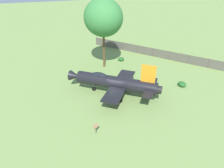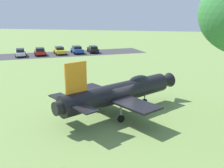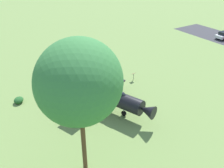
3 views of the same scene
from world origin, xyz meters
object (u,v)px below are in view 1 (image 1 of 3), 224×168
display_jet (113,82)px  shrub_near_fence (182,84)px  shade_tree (103,18)px  shrub_by_tree (121,59)px  info_plaque (96,127)px

display_jet → shrub_near_fence: (1.24, 10.24, -1.55)m
display_jet → shrub_near_fence: 10.43m
display_jet → shade_tree: shade_tree is taller
shrub_near_fence → shade_tree: bearing=-139.7°
shade_tree → shrub_near_fence: bearing=40.3°
shrub_by_tree → info_plaque: size_ratio=0.98×
shrub_near_fence → shrub_by_tree: shrub_by_tree is taller
shade_tree → shrub_near_fence: (10.30, 8.74, -8.05)m
shade_tree → info_plaque: size_ratio=9.93×
shrub_by_tree → display_jet: bearing=-26.5°
info_plaque → shrub_near_fence: bearing=110.4°
shrub_by_tree → shrub_near_fence: bearing=23.0°
display_jet → info_plaque: display_jet is taller
shade_tree → shrub_by_tree: shade_tree is taller
shade_tree → shrub_by_tree: 9.00m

